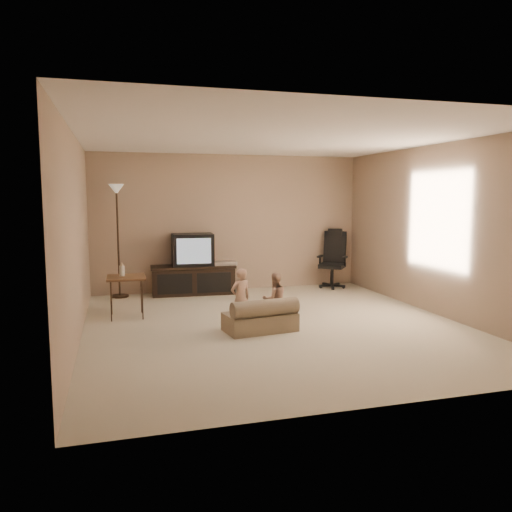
{
  "coord_description": "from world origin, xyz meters",
  "views": [
    {
      "loc": [
        -2.04,
        -6.3,
        1.75
      ],
      "look_at": [
        -0.1,
        0.6,
        0.88
      ],
      "focal_mm": 35.0,
      "sensor_mm": 36.0,
      "label": 1
    }
  ],
  "objects_px": {
    "floor_lamp": "(117,215)",
    "child_sofa": "(261,318)",
    "side_table": "(126,278)",
    "toddler_left": "(241,299)",
    "office_chair": "(333,266)",
    "toddler_right": "(275,299)",
    "tv_stand": "(193,269)"
  },
  "relations": [
    {
      "from": "child_sofa",
      "to": "toddler_left",
      "type": "distance_m",
      "value": 0.38
    },
    {
      "from": "floor_lamp",
      "to": "child_sofa",
      "type": "bearing_deg",
      "value": -58.13
    },
    {
      "from": "tv_stand",
      "to": "toddler_left",
      "type": "height_order",
      "value": "tv_stand"
    },
    {
      "from": "side_table",
      "to": "child_sofa",
      "type": "height_order",
      "value": "side_table"
    },
    {
      "from": "tv_stand",
      "to": "toddler_left",
      "type": "xyz_separation_m",
      "value": [
        0.24,
        -2.54,
        -0.04
      ]
    },
    {
      "from": "side_table",
      "to": "child_sofa",
      "type": "distance_m",
      "value": 2.14
    },
    {
      "from": "side_table",
      "to": "office_chair",
      "type": "bearing_deg",
      "value": 19.52
    },
    {
      "from": "toddler_right",
      "to": "office_chair",
      "type": "bearing_deg",
      "value": -131.23
    },
    {
      "from": "side_table",
      "to": "toddler_right",
      "type": "xyz_separation_m",
      "value": [
        1.92,
        -1.04,
        -0.22
      ]
    },
    {
      "from": "office_chair",
      "to": "floor_lamp",
      "type": "bearing_deg",
      "value": -144.67
    },
    {
      "from": "side_table",
      "to": "floor_lamp",
      "type": "height_order",
      "value": "floor_lamp"
    },
    {
      "from": "floor_lamp",
      "to": "child_sofa",
      "type": "relative_size",
      "value": 2.02
    },
    {
      "from": "floor_lamp",
      "to": "office_chair",
      "type": "bearing_deg",
      "value": -2.07
    },
    {
      "from": "tv_stand",
      "to": "child_sofa",
      "type": "height_order",
      "value": "tv_stand"
    },
    {
      "from": "office_chair",
      "to": "side_table",
      "type": "height_order",
      "value": "office_chair"
    },
    {
      "from": "side_table",
      "to": "toddler_right",
      "type": "bearing_deg",
      "value": -28.48
    },
    {
      "from": "tv_stand",
      "to": "toddler_right",
      "type": "distance_m",
      "value": 2.61
    },
    {
      "from": "office_chair",
      "to": "toddler_left",
      "type": "height_order",
      "value": "office_chair"
    },
    {
      "from": "floor_lamp",
      "to": "toddler_right",
      "type": "bearing_deg",
      "value": -51.94
    },
    {
      "from": "side_table",
      "to": "floor_lamp",
      "type": "bearing_deg",
      "value": 93.11
    },
    {
      "from": "side_table",
      "to": "toddler_left",
      "type": "bearing_deg",
      "value": -36.98
    },
    {
      "from": "tv_stand",
      "to": "side_table",
      "type": "height_order",
      "value": "tv_stand"
    },
    {
      "from": "office_chair",
      "to": "floor_lamp",
      "type": "relative_size",
      "value": 0.58
    },
    {
      "from": "side_table",
      "to": "tv_stand",
      "type": "bearing_deg",
      "value": 50.59
    },
    {
      "from": "toddler_right",
      "to": "floor_lamp",
      "type": "bearing_deg",
      "value": -54.22
    },
    {
      "from": "side_table",
      "to": "toddler_right",
      "type": "height_order",
      "value": "side_table"
    },
    {
      "from": "child_sofa",
      "to": "toddler_right",
      "type": "height_order",
      "value": "toddler_right"
    },
    {
      "from": "tv_stand",
      "to": "office_chair",
      "type": "distance_m",
      "value": 2.68
    },
    {
      "from": "floor_lamp",
      "to": "tv_stand",
      "type": "bearing_deg",
      "value": -2.62
    },
    {
      "from": "tv_stand",
      "to": "side_table",
      "type": "distance_m",
      "value": 1.89
    },
    {
      "from": "office_chair",
      "to": "child_sofa",
      "type": "distance_m",
      "value": 3.47
    },
    {
      "from": "toddler_left",
      "to": "toddler_right",
      "type": "relative_size",
      "value": 1.12
    }
  ]
}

